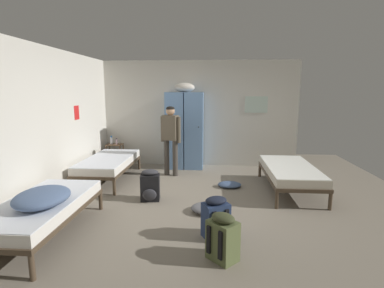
# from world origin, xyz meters

# --- Properties ---
(ground_plane) EXTENTS (8.03, 8.03, 0.00)m
(ground_plane) POSITION_xyz_m (0.00, 0.00, 0.00)
(ground_plane) COLOR gray
(room_backdrop) EXTENTS (4.89, 5.08, 2.62)m
(room_backdrop) POSITION_xyz_m (-1.22, 1.26, 1.31)
(room_backdrop) COLOR beige
(room_backdrop) RESTS_ON ground_plane
(locker_bank) EXTENTS (0.90, 0.55, 2.07)m
(locker_bank) POSITION_xyz_m (-0.33, 2.23, 0.97)
(locker_bank) COLOR #6B93C6
(locker_bank) RESTS_ON ground_plane
(shelf_unit) EXTENTS (0.38, 0.30, 0.57)m
(shelf_unit) POSITION_xyz_m (-2.09, 2.20, 0.35)
(shelf_unit) COLOR brown
(shelf_unit) RESTS_ON ground_plane
(bed_left_front) EXTENTS (0.90, 1.90, 0.49)m
(bed_left_front) POSITION_xyz_m (-1.84, -1.46, 0.38)
(bed_left_front) COLOR #473828
(bed_left_front) RESTS_ON ground_plane
(bed_left_rear) EXTENTS (0.90, 1.90, 0.49)m
(bed_left_rear) POSITION_xyz_m (-1.84, 1.05, 0.38)
(bed_left_rear) COLOR #473828
(bed_left_rear) RESTS_ON ground_plane
(bed_right) EXTENTS (0.90, 1.90, 0.49)m
(bed_right) POSITION_xyz_m (1.84, 0.63, 0.38)
(bed_right) COLOR #473828
(bed_right) RESTS_ON ground_plane
(bedding_heap) EXTENTS (0.63, 0.77, 0.21)m
(bedding_heap) POSITION_xyz_m (-1.72, -1.61, 0.59)
(bedding_heap) COLOR slate
(bedding_heap) RESTS_ON bed_left_front
(person_traveler) EXTENTS (0.47, 0.30, 1.55)m
(person_traveler) POSITION_xyz_m (-0.57, 1.52, 0.94)
(person_traveler) COLOR #3D3833
(person_traveler) RESTS_ON ground_plane
(water_bottle) EXTENTS (0.07, 0.07, 0.20)m
(water_bottle) POSITION_xyz_m (-2.17, 2.22, 0.66)
(water_bottle) COLOR white
(water_bottle) RESTS_ON shelf_unit
(lotion_bottle) EXTENTS (0.05, 0.05, 0.16)m
(lotion_bottle) POSITION_xyz_m (-2.02, 2.16, 0.64)
(lotion_bottle) COLOR beige
(lotion_bottle) RESTS_ON shelf_unit
(backpack_black) EXTENTS (0.34, 0.36, 0.55)m
(backpack_black) POSITION_xyz_m (-0.71, -0.07, 0.26)
(backpack_black) COLOR black
(backpack_black) RESTS_ON ground_plane
(backpack_olive) EXTENTS (0.42, 0.42, 0.55)m
(backpack_olive) POSITION_xyz_m (0.51, -1.84, 0.26)
(backpack_olive) COLOR #566038
(backpack_olive) RESTS_ON ground_plane
(backpack_navy) EXTENTS (0.40, 0.41, 0.55)m
(backpack_navy) POSITION_xyz_m (0.42, -1.31, 0.26)
(backpack_navy) COLOR navy
(backpack_navy) RESTS_ON ground_plane
(clothes_pile_grey) EXTENTS (0.51, 0.45, 0.13)m
(clothes_pile_grey) POSITION_xyz_m (0.30, -0.52, 0.07)
(clothes_pile_grey) COLOR slate
(clothes_pile_grey) RESTS_ON ground_plane
(clothes_pile_denim) EXTENTS (0.46, 0.36, 0.11)m
(clothes_pile_denim) POSITION_xyz_m (0.71, 0.75, 0.05)
(clothes_pile_denim) COLOR #42567A
(clothes_pile_denim) RESTS_ON ground_plane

